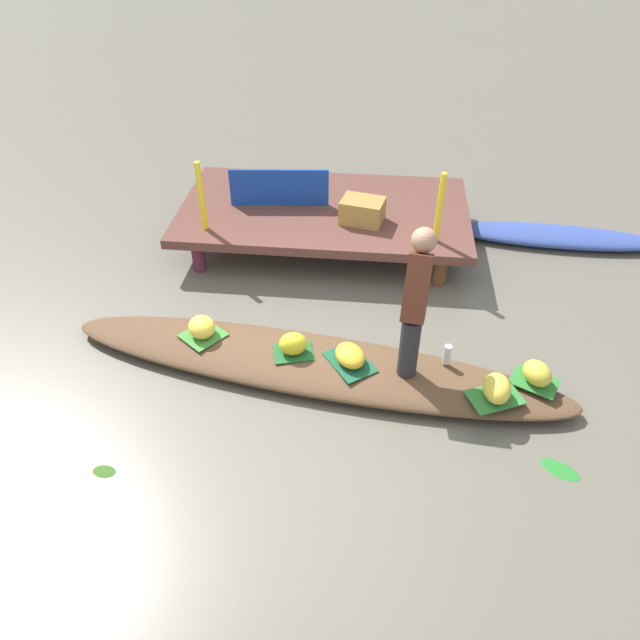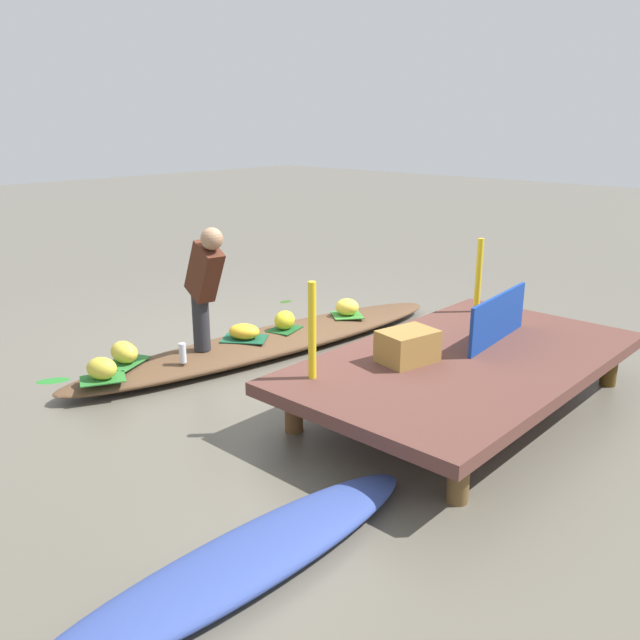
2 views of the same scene
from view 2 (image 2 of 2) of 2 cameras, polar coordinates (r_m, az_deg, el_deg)
The scene contains 22 objects.
canal_water at distance 6.86m, azimuth -4.19°, elevation -2.57°, with size 40.00×40.00×0.00m, color #605A4E.
dock_platform at distance 5.53m, azimuth 12.53°, elevation -3.62°, with size 3.20×1.80×0.45m.
vendor_boat at distance 6.83m, azimuth -4.21°, elevation -1.85°, with size 4.47×0.78×0.18m, color brown.
moored_boat at distance 3.69m, azimuth -6.59°, elevation -20.04°, with size 2.44×0.50×0.16m, color #334791.
leaf_mat_0 at distance 5.88m, azimuth -18.30°, elevation -4.87°, with size 0.37×0.26×0.01m, color #2B752D.
banana_bunch_0 at distance 5.85m, azimuth -18.39°, elevation -4.00°, with size 0.26×0.20×0.19m, color gold.
leaf_mat_1 at distance 6.89m, azimuth -3.07°, elevation -0.79°, with size 0.34×0.26×0.01m, color #1C5726.
banana_bunch_1 at distance 6.86m, azimuth -3.08°, elevation -0.01°, with size 0.24×0.20×0.20m, color yellow.
leaf_mat_2 at distance 6.21m, azimuth -16.52°, elevation -3.53°, with size 0.42×0.28×0.01m, color #2D7532.
banana_bunch_2 at distance 6.18m, azimuth -16.60°, elevation -2.68°, with size 0.30×0.21×0.20m, color yellow.
leaf_mat_3 at distance 7.38m, azimuth 2.35°, elevation 0.43°, with size 0.33×0.34×0.01m, color #3A8231.
banana_bunch_3 at distance 7.36m, azimuth 2.36°, elevation 1.13°, with size 0.23×0.26×0.19m, color yellow.
leaf_mat_4 at distance 6.63m, azimuth -6.56°, elevation -1.62°, with size 0.44×0.30×0.01m, color #174F33.
banana_bunch_4 at distance 6.61m, azimuth -6.58°, elevation -0.99°, with size 0.31×0.23×0.15m, color yellow.
vendor_person at distance 6.11m, azimuth -9.96°, elevation 3.30°, with size 0.25×0.51×1.21m.
water_bottle at distance 6.07m, azimuth -11.81°, elevation -2.81°, with size 0.06×0.06×0.18m, color silver.
market_banner at distance 5.86m, azimuth 15.18°, elevation 0.17°, with size 1.09×0.03×0.42m, color navy.
railing_post_west at distance 6.69m, azimuth 13.57°, elevation 3.77°, with size 0.06×0.06×0.74m, color yellow.
railing_post_east at distance 4.80m, azimuth -0.69°, elevation -0.94°, with size 0.06×0.06×0.74m, color yellow.
produce_crate at distance 5.26m, azimuth 7.60°, elevation -2.26°, with size 0.44×0.32×0.26m, color olive.
drifting_plant_0 at distance 8.63m, azimuth -2.99°, elevation 1.61°, with size 0.18×0.11×0.01m, color #2F5518.
drifting_plant_1 at distance 6.52m, azimuth -22.12°, elevation -4.87°, with size 0.30×0.15×0.01m, color #267629.
Camera 2 is at (4.41, 4.73, 2.30)m, focal length 36.94 mm.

